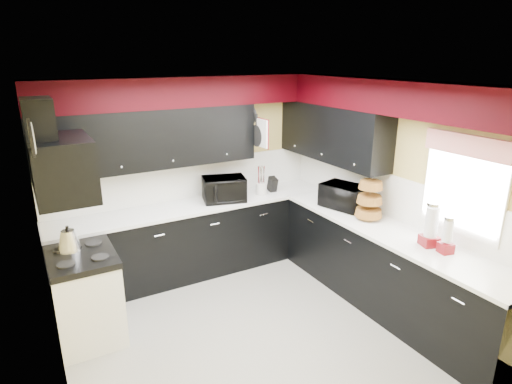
% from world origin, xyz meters
% --- Properties ---
extents(ground, '(3.60, 3.60, 0.00)m').
position_xyz_m(ground, '(0.00, 0.00, 0.00)').
color(ground, gray).
rests_on(ground, ground).
extents(wall_back, '(3.60, 0.06, 2.50)m').
position_xyz_m(wall_back, '(0.00, 1.80, 1.25)').
color(wall_back, '#E0C666').
rests_on(wall_back, ground).
extents(wall_right, '(0.06, 3.60, 2.50)m').
position_xyz_m(wall_right, '(1.80, 0.00, 1.25)').
color(wall_right, '#E0C666').
rests_on(wall_right, ground).
extents(wall_left, '(0.06, 3.60, 2.50)m').
position_xyz_m(wall_left, '(-1.80, 0.00, 1.25)').
color(wall_left, '#E0C666').
rests_on(wall_left, ground).
extents(ceiling, '(3.60, 3.60, 0.06)m').
position_xyz_m(ceiling, '(0.00, 0.00, 2.50)').
color(ceiling, white).
rests_on(ceiling, wall_back).
extents(cab_back, '(3.60, 0.60, 0.90)m').
position_xyz_m(cab_back, '(0.00, 1.50, 0.45)').
color(cab_back, black).
rests_on(cab_back, ground).
extents(cab_right, '(0.60, 3.00, 0.90)m').
position_xyz_m(cab_right, '(1.50, -0.30, 0.45)').
color(cab_right, black).
rests_on(cab_right, ground).
extents(counter_back, '(3.62, 0.64, 0.04)m').
position_xyz_m(counter_back, '(0.00, 1.50, 0.92)').
color(counter_back, white).
rests_on(counter_back, cab_back).
extents(counter_right, '(0.64, 3.02, 0.04)m').
position_xyz_m(counter_right, '(1.50, -0.30, 0.92)').
color(counter_right, white).
rests_on(counter_right, cab_right).
extents(splash_back, '(3.60, 0.02, 0.50)m').
position_xyz_m(splash_back, '(0.00, 1.79, 1.19)').
color(splash_back, white).
rests_on(splash_back, counter_back).
extents(splash_right, '(0.02, 3.60, 0.50)m').
position_xyz_m(splash_right, '(1.79, 0.00, 1.19)').
color(splash_right, white).
rests_on(splash_right, counter_right).
extents(upper_back, '(2.60, 0.35, 0.70)m').
position_xyz_m(upper_back, '(-0.50, 1.62, 1.80)').
color(upper_back, black).
rests_on(upper_back, wall_back).
extents(upper_right, '(0.35, 1.80, 0.70)m').
position_xyz_m(upper_right, '(1.62, 0.90, 1.80)').
color(upper_right, black).
rests_on(upper_right, wall_right).
extents(soffit_back, '(3.60, 0.36, 0.35)m').
position_xyz_m(soffit_back, '(0.00, 1.62, 2.33)').
color(soffit_back, black).
rests_on(soffit_back, wall_back).
extents(soffit_right, '(0.36, 3.24, 0.35)m').
position_xyz_m(soffit_right, '(1.62, -0.18, 2.33)').
color(soffit_right, black).
rests_on(soffit_right, wall_right).
extents(stove, '(0.60, 0.75, 0.86)m').
position_xyz_m(stove, '(-1.50, 0.75, 0.43)').
color(stove, white).
rests_on(stove, ground).
extents(cooktop, '(0.62, 0.77, 0.06)m').
position_xyz_m(cooktop, '(-1.50, 0.75, 0.89)').
color(cooktop, black).
rests_on(cooktop, stove).
extents(hood, '(0.50, 0.78, 0.55)m').
position_xyz_m(hood, '(-1.55, 0.75, 1.78)').
color(hood, black).
rests_on(hood, wall_left).
extents(hood_duct, '(0.24, 0.40, 0.40)m').
position_xyz_m(hood_duct, '(-1.68, 0.75, 2.20)').
color(hood_duct, black).
rests_on(hood_duct, wall_left).
extents(window, '(0.03, 0.86, 0.96)m').
position_xyz_m(window, '(1.79, -0.90, 1.55)').
color(window, white).
rests_on(window, wall_right).
extents(valance, '(0.04, 0.88, 0.20)m').
position_xyz_m(valance, '(1.73, -0.90, 1.95)').
color(valance, red).
rests_on(valance, wall_right).
extents(pan_top, '(0.03, 0.22, 0.40)m').
position_xyz_m(pan_top, '(0.82, 1.55, 2.00)').
color(pan_top, black).
rests_on(pan_top, upper_back).
extents(pan_mid, '(0.03, 0.28, 0.46)m').
position_xyz_m(pan_mid, '(0.82, 1.42, 1.75)').
color(pan_mid, black).
rests_on(pan_mid, upper_back).
extents(pan_low, '(0.03, 0.24, 0.42)m').
position_xyz_m(pan_low, '(0.82, 1.68, 1.72)').
color(pan_low, black).
rests_on(pan_low, upper_back).
extents(cut_board, '(0.03, 0.26, 0.35)m').
position_xyz_m(cut_board, '(0.83, 1.30, 1.80)').
color(cut_board, white).
rests_on(cut_board, upper_back).
extents(baskets, '(0.27, 0.27, 0.50)m').
position_xyz_m(baskets, '(1.52, 0.05, 1.18)').
color(baskets, brown).
rests_on(baskets, upper_right).
extents(clock, '(0.03, 0.30, 0.30)m').
position_xyz_m(clock, '(-1.77, 0.25, 2.15)').
color(clock, black).
rests_on(clock, wall_left).
extents(deco_plate, '(0.03, 0.24, 0.24)m').
position_xyz_m(deco_plate, '(1.77, -0.35, 2.25)').
color(deco_plate, white).
rests_on(deco_plate, wall_right).
extents(toaster_oven, '(0.63, 0.56, 0.31)m').
position_xyz_m(toaster_oven, '(0.36, 1.45, 1.09)').
color(toaster_oven, black).
rests_on(toaster_oven, counter_back).
extents(microwave, '(0.49, 0.60, 0.29)m').
position_xyz_m(microwave, '(1.53, 0.49, 1.09)').
color(microwave, black).
rests_on(microwave, counter_right).
extents(utensil_crock, '(0.17, 0.17, 0.16)m').
position_xyz_m(utensil_crock, '(0.91, 1.45, 1.02)').
color(utensil_crock, beige).
rests_on(utensil_crock, counter_back).
extents(knife_block, '(0.10, 0.14, 0.20)m').
position_xyz_m(knife_block, '(1.10, 1.47, 1.04)').
color(knife_block, black).
rests_on(knife_block, counter_back).
extents(kettle, '(0.29, 0.29, 0.20)m').
position_xyz_m(kettle, '(-1.57, 0.90, 1.02)').
color(kettle, silver).
rests_on(kettle, cooktop).
extents(dispenser_a, '(0.14, 0.14, 0.32)m').
position_xyz_m(dispenser_a, '(1.54, -0.97, 1.10)').
color(dispenser_a, '#620600').
rests_on(dispenser_a, counter_right).
extents(dispenser_b, '(0.20, 0.20, 0.44)m').
position_xyz_m(dispenser_b, '(1.54, -0.78, 1.16)').
color(dispenser_b, '#740009').
rests_on(dispenser_b, counter_right).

